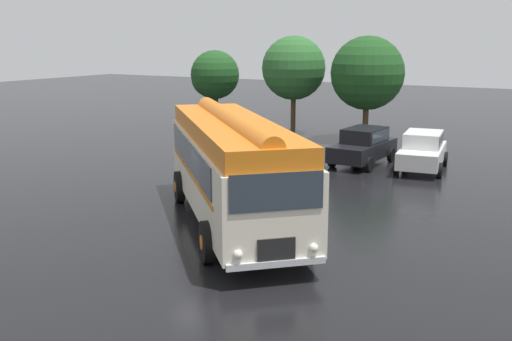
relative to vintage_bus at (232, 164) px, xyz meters
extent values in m
plane|color=black|center=(0.31, -0.98, -1.89)|extent=(120.00, 120.00, 0.00)
cube|color=silver|center=(-0.01, 0.01, -0.29)|extent=(8.67, 9.00, 2.10)
cube|color=orange|center=(-0.01, 0.01, 1.04)|extent=(8.39, 8.72, 0.56)
cylinder|color=orange|center=(-0.01, 0.01, 1.30)|extent=(6.94, 7.33, 0.60)
cube|color=#2D3842|center=(0.71, 1.09, 0.28)|extent=(5.51, 5.85, 0.84)
cube|color=#2D3842|center=(-1.13, -0.64, 0.28)|extent=(5.51, 5.85, 0.84)
cube|color=orange|center=(0.77, 1.02, -0.26)|extent=(5.64, 6.00, 0.12)
cube|color=orange|center=(-1.06, -0.71, -0.26)|extent=(5.64, 6.00, 0.12)
cube|color=#2D3842|center=(3.43, -3.65, 0.38)|extent=(1.63, 1.53, 0.88)
cube|color=black|center=(3.43, -3.65, -0.99)|extent=(0.70, 0.66, 0.56)
cube|color=silver|center=(3.44, -3.66, -1.32)|extent=(1.80, 1.70, 0.16)
sphere|color=white|center=(4.09, -3.04, -1.02)|extent=(0.22, 0.22, 0.22)
sphere|color=white|center=(2.78, -4.27, -1.02)|extent=(0.22, 0.22, 0.22)
cylinder|color=black|center=(3.06, -1.36, -1.34)|extent=(0.96, 0.99, 1.10)
cylinder|color=orange|center=(3.06, -1.36, -1.34)|extent=(0.50, 0.50, 0.39)
cylinder|color=black|center=(1.17, -3.14, -1.34)|extent=(0.96, 0.99, 1.10)
cylinder|color=orange|center=(1.17, -3.14, -1.34)|extent=(0.50, 0.50, 0.39)
cylinder|color=black|center=(-1.05, 3.01, -1.34)|extent=(0.96, 0.99, 1.10)
cylinder|color=orange|center=(-1.05, 3.01, -1.34)|extent=(0.50, 0.50, 0.39)
cylinder|color=black|center=(-2.94, 1.23, -1.34)|extent=(0.96, 0.99, 1.10)
cylinder|color=orange|center=(-2.94, 1.23, -1.34)|extent=(0.50, 0.50, 0.39)
cube|color=black|center=(0.48, 10.58, -1.22)|extent=(1.99, 4.31, 0.70)
cube|color=black|center=(0.49, 10.73, -0.55)|extent=(1.65, 2.28, 0.64)
cube|color=#2D3842|center=(1.25, 10.68, -0.55)|extent=(0.16, 1.93, 0.50)
cube|color=#2D3842|center=(-0.26, 10.78, -0.55)|extent=(0.16, 1.93, 0.50)
cylinder|color=black|center=(1.27, 9.22, -1.57)|extent=(0.24, 0.65, 0.64)
cylinder|color=black|center=(-0.49, 9.34, -1.57)|extent=(0.24, 0.65, 0.64)
cylinder|color=black|center=(1.45, 11.82, -1.57)|extent=(0.24, 0.65, 0.64)
cylinder|color=black|center=(-0.30, 11.94, -1.57)|extent=(0.24, 0.65, 0.64)
cube|color=silver|center=(3.14, 10.70, -1.22)|extent=(2.24, 4.39, 0.70)
cube|color=silver|center=(3.12, 10.85, -0.55)|extent=(1.77, 2.36, 0.64)
cube|color=#2D3842|center=(3.87, 10.95, -0.55)|extent=(0.28, 1.92, 0.50)
cube|color=#2D3842|center=(2.37, 10.75, -0.55)|extent=(0.28, 1.92, 0.50)
cylinder|color=black|center=(4.19, 9.52, -1.57)|extent=(0.28, 0.66, 0.64)
cylinder|color=black|center=(2.44, 9.29, -1.57)|extent=(0.28, 0.66, 0.64)
cylinder|color=black|center=(3.84, 12.10, -1.57)|extent=(0.28, 0.66, 0.64)
cylinder|color=black|center=(2.10, 11.87, -1.57)|extent=(0.28, 0.66, 0.64)
cylinder|color=#4C3823|center=(-11.83, 17.17, -0.79)|extent=(0.37, 0.37, 2.21)
sphere|color=#1E4C1E|center=(-11.83, 17.17, 1.48)|extent=(3.10, 3.10, 3.10)
sphere|color=#1E4C1E|center=(-12.08, 16.87, 1.25)|extent=(2.28, 2.28, 2.28)
cylinder|color=#4C3823|center=(-6.21, 17.08, -0.63)|extent=(0.30, 0.30, 2.53)
sphere|color=#2D662D|center=(-6.21, 17.08, 2.04)|extent=(3.77, 3.77, 3.77)
sphere|color=#2D662D|center=(-6.22, 17.04, 1.94)|extent=(2.99, 2.99, 2.99)
cylinder|color=#4C3823|center=(-1.54, 16.69, -0.76)|extent=(0.32, 0.32, 2.27)
sphere|color=#1E4C1E|center=(-1.54, 16.69, 1.89)|extent=(4.04, 4.04, 4.04)
sphere|color=#1E4C1E|center=(-1.63, 16.80, 1.61)|extent=(2.52, 2.52, 2.52)
camera|label=1|loc=(9.39, -15.19, 3.74)|focal=42.00mm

